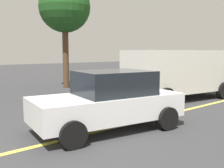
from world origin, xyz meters
TOP-DOWN VIEW (x-y plane):
  - ground_plane at (0.00, 0.00)m, footprint 80.00×80.00m
  - lane_marking_centre at (3.00, 0.00)m, footprint 28.00×0.16m
  - white_van at (5.98, 1.56)m, footprint 5.44×2.87m
  - car_white_near_curb at (0.54, -0.03)m, footprint 4.30×2.47m
  - car_silver_mid_road at (11.88, 2.70)m, footprint 3.97×2.34m
  - tree_centre_verge at (4.07, 8.25)m, footprint 2.99×2.99m

SIDE VIEW (x-z plane):
  - ground_plane at x=0.00m, z-range 0.00..0.00m
  - lane_marking_centre at x=3.00m, z-range 0.00..0.01m
  - car_white_near_curb at x=0.54m, z-range 0.00..1.61m
  - car_silver_mid_road at x=11.88m, z-range -0.01..1.67m
  - white_van at x=5.98m, z-range 0.17..2.37m
  - tree_centre_verge at x=4.07m, z-range 1.57..7.81m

